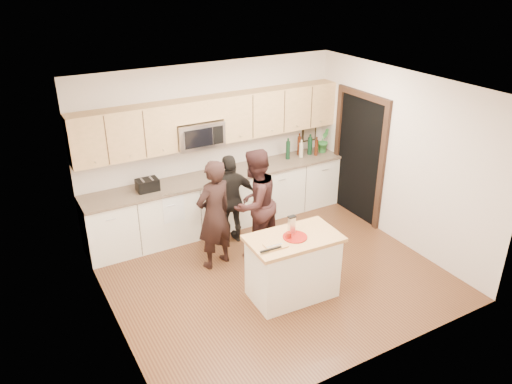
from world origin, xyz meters
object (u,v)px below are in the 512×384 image
island (293,266)px  woman_center (255,203)px  toaster (147,185)px  woman_right (231,200)px  woman_left (214,215)px

island → woman_center: (0.09, 1.19, 0.39)m
toaster → woman_right: bearing=-25.4°
woman_right → woman_left: bearing=47.5°
toaster → woman_left: 1.22m
island → woman_right: 1.70m
toaster → woman_center: woman_center is taller
island → woman_right: size_ratio=0.84×
island → toaster: 2.58m
woman_center → woman_right: 0.52m
island → woman_right: woman_right is taller
woman_right → toaster: bearing=-21.4°
island → woman_left: size_ratio=0.74×
woman_left → woman_right: (0.51, 0.49, -0.09)m
woman_right → island: bearing=96.0°
woman_center → woman_right: size_ratio=1.15×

